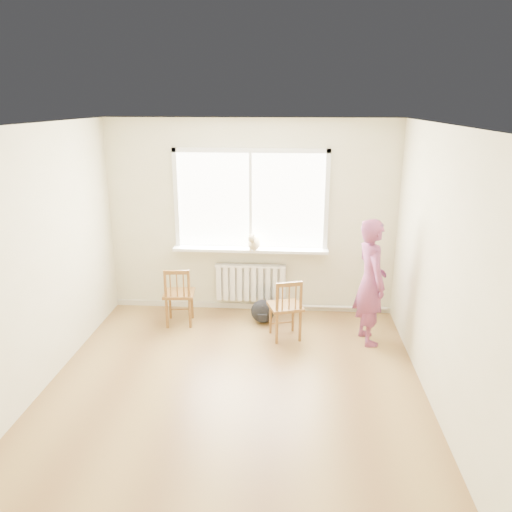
% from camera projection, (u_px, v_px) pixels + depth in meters
% --- Properties ---
extents(floor, '(4.50, 4.50, 0.00)m').
position_uv_depth(floor, '(233.00, 394.00, 5.17)').
color(floor, olive).
rests_on(floor, ground).
extents(ceiling, '(4.50, 4.50, 0.00)m').
position_uv_depth(ceiling, '(229.00, 126.00, 4.37)').
color(ceiling, white).
rests_on(ceiling, back_wall).
extents(back_wall, '(4.00, 0.01, 2.70)m').
position_uv_depth(back_wall, '(251.00, 218.00, 6.91)').
color(back_wall, beige).
rests_on(back_wall, ground).
extents(window, '(2.12, 0.05, 1.42)m').
position_uv_depth(window, '(251.00, 196.00, 6.80)').
color(window, white).
rests_on(window, back_wall).
extents(windowsill, '(2.15, 0.22, 0.04)m').
position_uv_depth(windowsill, '(250.00, 249.00, 6.93)').
color(windowsill, white).
rests_on(windowsill, back_wall).
extents(radiator, '(1.00, 0.12, 0.55)m').
position_uv_depth(radiator, '(251.00, 282.00, 7.10)').
color(radiator, white).
rests_on(radiator, back_wall).
extents(heating_pipe, '(1.40, 0.04, 0.04)m').
position_uv_depth(heating_pipe, '(338.00, 307.00, 7.14)').
color(heating_pipe, silver).
rests_on(heating_pipe, back_wall).
extents(baseboard, '(4.00, 0.03, 0.08)m').
position_uv_depth(baseboard, '(251.00, 306.00, 7.29)').
color(baseboard, beige).
rests_on(baseboard, ground).
extents(chair_left, '(0.44, 0.42, 0.81)m').
position_uv_depth(chair_left, '(179.00, 296.00, 6.67)').
color(chair_left, brown).
rests_on(chair_left, floor).
extents(chair_right, '(0.49, 0.48, 0.81)m').
position_uv_depth(chair_right, '(286.00, 309.00, 6.26)').
color(chair_right, brown).
rests_on(chair_right, floor).
extents(person, '(0.50, 0.65, 1.58)m').
position_uv_depth(person, '(371.00, 282.00, 6.10)').
color(person, '#CC446C').
rests_on(person, floor).
extents(cat, '(0.21, 0.39, 0.26)m').
position_uv_depth(cat, '(254.00, 243.00, 6.81)').
color(cat, beige).
rests_on(cat, windowsill).
extents(backpack, '(0.36, 0.29, 0.33)m').
position_uv_depth(backpack, '(263.00, 311.00, 6.80)').
color(backpack, black).
rests_on(backpack, floor).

